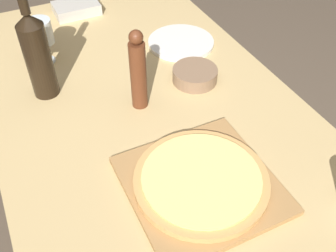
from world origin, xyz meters
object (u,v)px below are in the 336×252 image
at_px(pizza, 203,179).
at_px(pepper_mill, 138,72).
at_px(small_bowl, 195,75).
at_px(wine_glass, 40,33).
at_px(wine_bottle, 37,55).

height_order(pizza, pepper_mill, pepper_mill).
bearing_deg(pepper_mill, small_bowl, 9.31).
xyz_separation_m(wine_glass, small_bowl, (0.43, -0.33, -0.09)).
distance_m(wine_glass, small_bowl, 0.55).
distance_m(wine_bottle, small_bowl, 0.51).
xyz_separation_m(pizza, wine_glass, (-0.23, 0.74, 0.09)).
bearing_deg(pizza, wine_glass, 107.30).
height_order(wine_bottle, pepper_mill, wine_bottle).
distance_m(pizza, small_bowl, 0.45).
xyz_separation_m(pizza, pepper_mill, (-0.02, 0.37, 0.10)).
bearing_deg(wine_glass, wine_bottle, -102.86).
distance_m(pizza, wine_glass, 0.78).
relative_size(pepper_mill, small_bowl, 1.75).
height_order(wine_bottle, small_bowl, wine_bottle).
bearing_deg(wine_bottle, small_bowl, -18.15).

